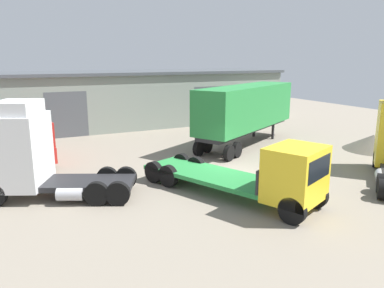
{
  "coord_description": "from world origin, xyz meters",
  "views": [
    {
      "loc": [
        -10.31,
        -16.32,
        6.12
      ],
      "look_at": [
        -1.66,
        1.35,
        1.6
      ],
      "focal_mm": 35.0,
      "sensor_mm": 36.0,
      "label": 1
    }
  ],
  "objects_px": {
    "container_trailer_green": "(246,108)",
    "delivery_van_red": "(23,139)",
    "flatbed_truck_yellow": "(263,175)",
    "tractor_unit_white": "(27,153)",
    "gravel_pile": "(373,142)"
  },
  "relations": [
    {
      "from": "container_trailer_green",
      "to": "flatbed_truck_yellow",
      "type": "height_order",
      "value": "container_trailer_green"
    },
    {
      "from": "tractor_unit_white",
      "to": "gravel_pile",
      "type": "height_order",
      "value": "tractor_unit_white"
    },
    {
      "from": "tractor_unit_white",
      "to": "delivery_van_red",
      "type": "relative_size",
      "value": 1.11
    },
    {
      "from": "container_trailer_green",
      "to": "gravel_pile",
      "type": "distance_m",
      "value": 8.9
    },
    {
      "from": "container_trailer_green",
      "to": "delivery_van_red",
      "type": "xyz_separation_m",
      "value": [
        -14.47,
        2.03,
        -1.23
      ]
    },
    {
      "from": "delivery_van_red",
      "to": "gravel_pile",
      "type": "xyz_separation_m",
      "value": [
        21.5,
        -7.06,
        -0.92
      ]
    },
    {
      "from": "tractor_unit_white",
      "to": "delivery_van_red",
      "type": "bearing_deg",
      "value": -65.33
    },
    {
      "from": "tractor_unit_white",
      "to": "flatbed_truck_yellow",
      "type": "xyz_separation_m",
      "value": [
        8.89,
        -5.28,
        -0.75
      ]
    },
    {
      "from": "delivery_van_red",
      "to": "tractor_unit_white",
      "type": "bearing_deg",
      "value": -12.92
    },
    {
      "from": "container_trailer_green",
      "to": "gravel_pile",
      "type": "xyz_separation_m",
      "value": [
        7.02,
        -5.03,
        -2.16
      ]
    },
    {
      "from": "delivery_van_red",
      "to": "gravel_pile",
      "type": "relative_size",
      "value": 1.56
    },
    {
      "from": "container_trailer_green",
      "to": "tractor_unit_white",
      "type": "bearing_deg",
      "value": 167.26
    },
    {
      "from": "tractor_unit_white",
      "to": "flatbed_truck_yellow",
      "type": "height_order",
      "value": "tractor_unit_white"
    },
    {
      "from": "flatbed_truck_yellow",
      "to": "delivery_van_red",
      "type": "height_order",
      "value": "flatbed_truck_yellow"
    },
    {
      "from": "delivery_van_red",
      "to": "flatbed_truck_yellow",
      "type": "bearing_deg",
      "value": 24.66
    }
  ]
}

